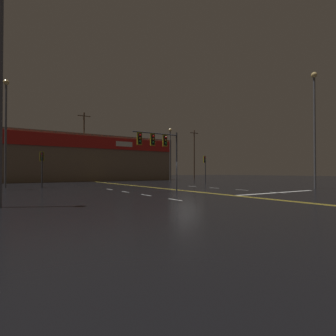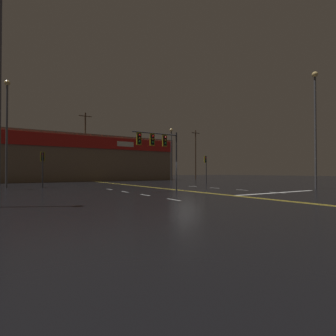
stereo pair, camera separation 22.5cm
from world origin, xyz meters
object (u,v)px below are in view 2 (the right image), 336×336
at_px(traffic_signal_median, 158,144).
at_px(streetlight_far_left, 171,147).
at_px(streetlight_near_right, 7,120).
at_px(streetlight_far_right, 315,116).
at_px(traffic_signal_corner_northeast, 206,163).
at_px(traffic_signal_corner_northwest, 43,161).

bearing_deg(traffic_signal_median, streetlight_far_left, 54.29).
relative_size(streetlight_near_right, streetlight_far_right, 0.97).
distance_m(traffic_signal_corner_northeast, streetlight_near_right, 24.64).
bearing_deg(traffic_signal_median, streetlight_far_right, -18.75).
bearing_deg(streetlight_near_right, streetlight_far_right, -34.81).
bearing_deg(streetlight_far_left, traffic_signal_corner_northwest, -157.80).
distance_m(traffic_signal_corner_northeast, streetlight_far_left, 10.00).
bearing_deg(traffic_signal_corner_northeast, traffic_signal_corner_northwest, 177.79).
height_order(traffic_signal_median, traffic_signal_corner_northeast, traffic_signal_median).
bearing_deg(traffic_signal_corner_northeast, streetlight_far_right, -85.14).
height_order(traffic_signal_median, traffic_signal_corner_northwest, traffic_signal_median).
bearing_deg(streetlight_far_right, traffic_signal_corner_northwest, 144.97).
relative_size(traffic_signal_corner_northwest, streetlight_far_right, 0.32).
bearing_deg(traffic_signal_corner_northeast, streetlight_far_left, 87.99).
relative_size(traffic_signal_corner_northeast, streetlight_far_right, 0.34).
bearing_deg(streetlight_far_left, streetlight_near_right, -164.76).
distance_m(traffic_signal_corner_northwest, streetlight_far_right, 27.56).
relative_size(traffic_signal_corner_northeast, streetlight_far_left, 0.43).
height_order(traffic_signal_corner_northeast, streetlight_near_right, streetlight_near_right).
xyz_separation_m(traffic_signal_median, streetlight_far_right, (14.80, -5.02, 3.16)).
xyz_separation_m(traffic_signal_corner_northwest, streetlight_near_right, (-3.12, 2.05, 4.20)).
xyz_separation_m(streetlight_near_right, streetlight_far_right, (25.39, -17.66, 0.20)).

